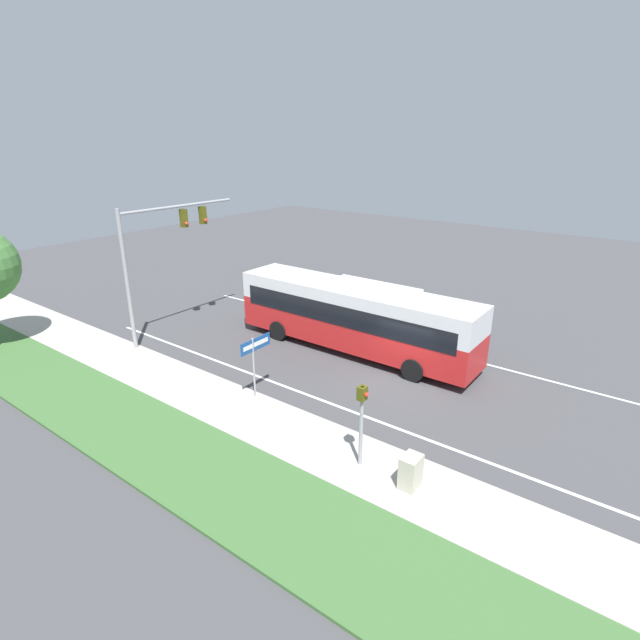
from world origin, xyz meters
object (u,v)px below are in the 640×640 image
utility_cabinet (411,472)px  pedestrian_signal (362,413)px  signal_gantry (160,244)px  bus (355,314)px  street_sign (255,354)px

utility_cabinet → pedestrian_signal: bearing=88.9°
signal_gantry → pedestrian_signal: size_ratio=2.39×
bus → signal_gantry: 10.08m
signal_gantry → utility_cabinet: bearing=-102.0°
pedestrian_signal → utility_cabinet: (-0.03, -1.76, -1.33)m
bus → utility_cabinet: 10.37m
bus → signal_gantry: size_ratio=1.79×
signal_gantry → utility_cabinet: 16.47m
signal_gantry → utility_cabinet: size_ratio=6.56×
pedestrian_signal → utility_cabinet: 2.21m
utility_cabinet → street_sign: bearing=80.0°
bus → street_sign: bus is taller
bus → utility_cabinet: (-7.59, -6.95, -1.25)m
bus → pedestrian_signal: bus is taller
bus → street_sign: bearing=175.2°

